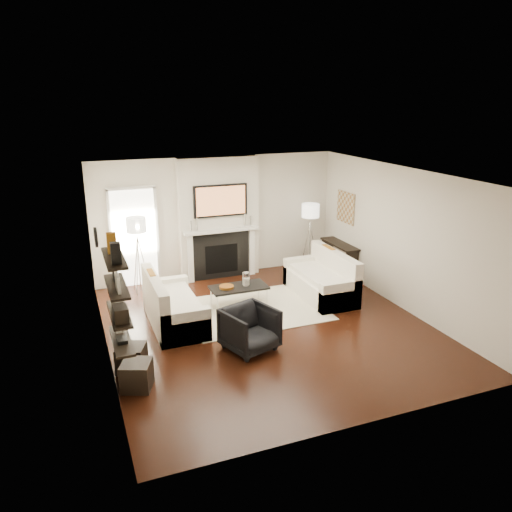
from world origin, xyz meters
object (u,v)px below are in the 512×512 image
object	(u,v)px
loveseat_right_base	(320,286)
coffee_table	(239,287)
loveseat_left_base	(175,313)
ottoman_near	(132,358)
armchair	(250,327)
lamp_left_shade	(136,225)
lamp_right_shade	(311,211)

from	to	relation	value
loveseat_right_base	coffee_table	world-z (taller)	same
loveseat_left_base	ottoman_near	distance (m)	1.65
coffee_table	armchair	xyz separation A→B (m)	(-0.41, -1.70, -0.01)
armchair	lamp_left_shade	world-z (taller)	lamp_left_shade
lamp_right_shade	armchair	bearing A→B (deg)	-130.46
armchair	lamp_right_shade	distance (m)	4.21
loveseat_left_base	loveseat_right_base	size ratio (longest dim) A/B	1.00
armchair	lamp_right_shade	bearing A→B (deg)	30.74
loveseat_right_base	ottoman_near	size ratio (longest dim) A/B	4.50
lamp_right_shade	loveseat_left_base	bearing A→B (deg)	-154.13
lamp_left_shade	lamp_right_shade	xyz separation A→B (m)	(3.90, -0.11, 0.00)
coffee_table	lamp_right_shade	bearing A→B (deg)	32.05
lamp_left_shade	armchair	bearing A→B (deg)	-68.59
loveseat_left_base	coffee_table	world-z (taller)	same
coffee_table	ottoman_near	size ratio (longest dim) A/B	2.75
loveseat_right_base	lamp_left_shade	bearing A→B (deg)	154.78
loveseat_right_base	armchair	bearing A→B (deg)	-143.06
armchair	loveseat_right_base	bearing A→B (deg)	18.14
loveseat_right_base	lamp_left_shade	world-z (taller)	lamp_left_shade
coffee_table	armchair	size ratio (longest dim) A/B	1.41
loveseat_left_base	lamp_left_shade	distance (m)	2.24
loveseat_right_base	armchair	xyz separation A→B (m)	(-2.14, -1.61, 0.18)
lamp_right_shade	loveseat_right_base	bearing A→B (deg)	-108.72
ottoman_near	loveseat_right_base	bearing A→B (deg)	21.42
loveseat_right_base	armchair	world-z (taller)	armchair
loveseat_left_base	coffee_table	xyz separation A→B (m)	(1.33, 0.33, 0.19)
lamp_left_shade	coffee_table	bearing A→B (deg)	-42.09
coffee_table	lamp_left_shade	distance (m)	2.48
lamp_right_shade	ottoman_near	size ratio (longest dim) A/B	1.00
loveseat_right_base	coffee_table	size ratio (longest dim) A/B	1.64
coffee_table	lamp_right_shade	size ratio (longest dim) A/B	2.75
lamp_left_shade	lamp_right_shade	world-z (taller)	same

